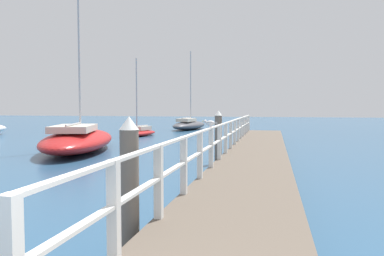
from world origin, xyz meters
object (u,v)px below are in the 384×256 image
(seagull_foreground, at_px, (210,123))
(boat_2, at_px, (79,139))
(dock_piling_near, at_px, (130,185))
(boat_5, at_px, (139,132))
(dock_piling_far, at_px, (218,137))
(boat_6, at_px, (189,125))

(seagull_foreground, distance_m, boat_2, 10.32)
(dock_piling_near, relative_size, seagull_foreground, 4.57)
(dock_piling_near, xyz_separation_m, boat_5, (-7.79, 20.85, -0.73))
(boat_2, bearing_deg, seagull_foreground, -58.39)
(dock_piling_near, xyz_separation_m, dock_piling_far, (0.00, 8.95, 0.00))
(boat_2, bearing_deg, dock_piling_near, -75.24)
(dock_piling_near, relative_size, dock_piling_far, 1.00)
(dock_piling_near, xyz_separation_m, boat_2, (-7.44, 11.52, -0.47))
(seagull_foreground, height_order, boat_5, boat_5)
(dock_piling_near, distance_m, boat_6, 30.11)
(boat_6, bearing_deg, dock_piling_near, -69.95)
(dock_piling_near, height_order, seagull_foreground, dock_piling_near)
(dock_piling_far, xyz_separation_m, boat_2, (-7.44, 2.57, -0.47))
(dock_piling_near, relative_size, boat_5, 0.36)
(boat_5, bearing_deg, boat_6, -89.55)
(dock_piling_near, bearing_deg, dock_piling_far, 90.00)
(boat_5, relative_size, boat_6, 0.76)
(boat_2, xyz_separation_m, boat_6, (1.54, 18.00, -0.12))
(dock_piling_far, relative_size, boat_2, 0.17)
(boat_5, height_order, boat_6, boat_6)
(dock_piling_near, bearing_deg, seagull_foreground, 85.65)
(seagull_foreground, xyz_separation_m, boat_6, (-6.27, 24.63, -1.31))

